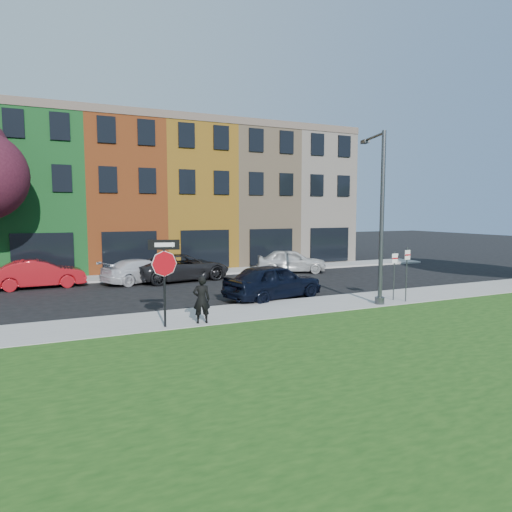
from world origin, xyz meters
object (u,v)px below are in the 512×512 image
sedan_near (273,281)px  street_lamp (380,218)px  man (202,300)px  stop_sign (164,265)px

sedan_near → street_lamp: 5.55m
street_lamp → sedan_near: bearing=153.6°
man → street_lamp: (8.02, 0.26, 2.83)m
stop_sign → man: bearing=17.3°
man → sedan_near: bearing=-134.8°
man → sedan_near: 5.74m
stop_sign → street_lamp: street_lamp is taller
stop_sign → man: 1.84m
man → sedan_near: man is taller
stop_sign → sedan_near: 6.99m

